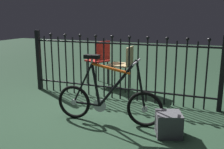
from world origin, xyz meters
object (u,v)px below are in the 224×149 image
at_px(chair_red, 99,58).
at_px(chair_tan, 124,63).
at_px(bicycle, 108,100).
at_px(display_crate, 169,124).

relative_size(chair_red, chair_tan, 1.08).
distance_m(bicycle, chair_red, 1.98).
bearing_deg(chair_tan, chair_red, 161.75).
relative_size(chair_tan, display_crate, 2.85).
bearing_deg(bicycle, chair_tan, 102.05).
bearing_deg(chair_red, bicycle, -62.09).
bearing_deg(display_crate, chair_tan, 125.20).
distance_m(chair_red, chair_tan, 0.62).
xyz_separation_m(chair_red, display_crate, (1.73, -1.82, -0.41)).
relative_size(chair_red, display_crate, 3.08).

